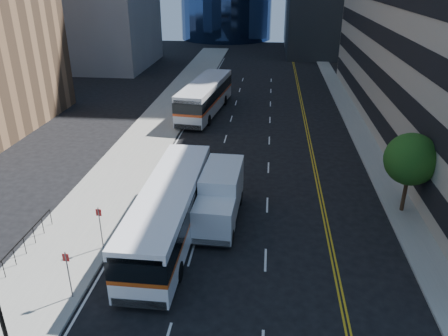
# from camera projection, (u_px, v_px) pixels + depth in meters

# --- Properties ---
(ground) EXTENTS (160.00, 160.00, 0.00)m
(ground) POSITION_uv_depth(u_px,v_px,m) (255.00, 284.00, 21.41)
(ground) COLOR black
(ground) RESTS_ON ground
(sidewalk_west) EXTENTS (5.00, 90.00, 0.15)m
(sidewalk_west) POSITION_uv_depth(u_px,v_px,m) (163.00, 119.00, 45.04)
(sidewalk_west) COLOR gray
(sidewalk_west) RESTS_ON ground
(sidewalk_east) EXTENTS (2.00, 90.00, 0.15)m
(sidewalk_east) POSITION_uv_depth(u_px,v_px,m) (356.00, 125.00, 43.17)
(sidewalk_east) COLOR gray
(sidewalk_east) RESTS_ON ground
(street_tree) EXTENTS (3.20, 3.20, 5.10)m
(street_tree) POSITION_uv_depth(u_px,v_px,m) (411.00, 159.00, 26.30)
(street_tree) COLOR #332114
(street_tree) RESTS_ON sidewalk_east
(lamp_post) EXTENTS (0.28, 0.28, 4.56)m
(lamp_post) POSITION_uv_depth(u_px,v_px,m) (0.00, 314.00, 15.72)
(lamp_post) COLOR black
(lamp_post) RESTS_ON sidewalk_west
(bus_front) EXTENTS (2.87, 12.62, 3.25)m
(bus_front) POSITION_uv_depth(u_px,v_px,m) (170.00, 210.00, 24.46)
(bus_front) COLOR white
(bus_front) RESTS_ON ground
(bus_rear) EXTENTS (4.38, 13.44, 3.41)m
(bus_rear) POSITION_uv_depth(u_px,v_px,m) (205.00, 96.00, 46.35)
(bus_rear) COLOR silver
(bus_rear) RESTS_ON ground
(box_truck) EXTENTS (2.46, 6.56, 3.10)m
(box_truck) POSITION_uv_depth(u_px,v_px,m) (220.00, 196.00, 26.26)
(box_truck) COLOR silver
(box_truck) RESTS_ON ground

